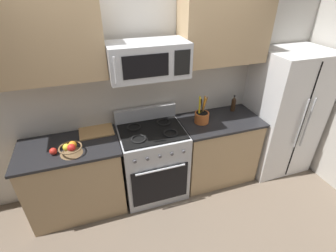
{
  "coord_description": "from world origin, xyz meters",
  "views": [
    {
      "loc": [
        -0.57,
        -1.69,
        2.44
      ],
      "look_at": [
        0.16,
        0.51,
        1.03
      ],
      "focal_mm": 26.29,
      "sensor_mm": 36.0,
      "label": 1
    }
  ],
  "objects_px": {
    "fruit_basket": "(71,149)",
    "cutting_board": "(96,131)",
    "microwave": "(148,60)",
    "bottle_soy": "(233,104)",
    "range_oven": "(153,161)",
    "utensil_crock": "(202,117)",
    "refrigerator": "(282,113)",
    "apple_loose": "(53,151)"
  },
  "relations": [
    {
      "from": "utensil_crock",
      "to": "fruit_basket",
      "type": "bearing_deg",
      "value": -174.32
    },
    {
      "from": "refrigerator",
      "to": "bottle_soy",
      "type": "distance_m",
      "value": 0.72
    },
    {
      "from": "fruit_basket",
      "to": "range_oven",
      "type": "bearing_deg",
      "value": 8.45
    },
    {
      "from": "apple_loose",
      "to": "cutting_board",
      "type": "distance_m",
      "value": 0.53
    },
    {
      "from": "refrigerator",
      "to": "bottle_soy",
      "type": "height_order",
      "value": "refrigerator"
    },
    {
      "from": "range_oven",
      "to": "microwave",
      "type": "bearing_deg",
      "value": 90.01
    },
    {
      "from": "fruit_basket",
      "to": "apple_loose",
      "type": "height_order",
      "value": "fruit_basket"
    },
    {
      "from": "apple_loose",
      "to": "bottle_soy",
      "type": "height_order",
      "value": "bottle_soy"
    },
    {
      "from": "range_oven",
      "to": "fruit_basket",
      "type": "relative_size",
      "value": 4.73
    },
    {
      "from": "microwave",
      "to": "range_oven",
      "type": "bearing_deg",
      "value": -89.99
    },
    {
      "from": "range_oven",
      "to": "refrigerator",
      "type": "xyz_separation_m",
      "value": [
        1.84,
        -0.02,
        0.38
      ]
    },
    {
      "from": "microwave",
      "to": "fruit_basket",
      "type": "distance_m",
      "value": 1.19
    },
    {
      "from": "microwave",
      "to": "apple_loose",
      "type": "bearing_deg",
      "value": -173.27
    },
    {
      "from": "microwave",
      "to": "bottle_soy",
      "type": "bearing_deg",
      "value": 6.91
    },
    {
      "from": "cutting_board",
      "to": "apple_loose",
      "type": "bearing_deg",
      "value": -146.64
    },
    {
      "from": "range_oven",
      "to": "utensil_crock",
      "type": "xyz_separation_m",
      "value": [
        0.64,
        0.02,
        0.51
      ]
    },
    {
      "from": "cutting_board",
      "to": "bottle_soy",
      "type": "distance_m",
      "value": 1.77
    },
    {
      "from": "refrigerator",
      "to": "range_oven",
      "type": "bearing_deg",
      "value": 179.46
    },
    {
      "from": "fruit_basket",
      "to": "cutting_board",
      "type": "distance_m",
      "value": 0.42
    },
    {
      "from": "microwave",
      "to": "apple_loose",
      "type": "distance_m",
      "value": 1.32
    },
    {
      "from": "apple_loose",
      "to": "fruit_basket",
      "type": "bearing_deg",
      "value": -11.28
    },
    {
      "from": "range_oven",
      "to": "refrigerator",
      "type": "height_order",
      "value": "refrigerator"
    },
    {
      "from": "range_oven",
      "to": "bottle_soy",
      "type": "bearing_deg",
      "value": 8.21
    },
    {
      "from": "refrigerator",
      "to": "cutting_board",
      "type": "xyz_separation_m",
      "value": [
        -2.44,
        0.21,
        0.07
      ]
    },
    {
      "from": "range_oven",
      "to": "apple_loose",
      "type": "bearing_deg",
      "value": -174.74
    },
    {
      "from": "range_oven",
      "to": "utensil_crock",
      "type": "height_order",
      "value": "utensil_crock"
    },
    {
      "from": "microwave",
      "to": "utensil_crock",
      "type": "relative_size",
      "value": 2.33
    },
    {
      "from": "utensil_crock",
      "to": "apple_loose",
      "type": "distance_m",
      "value": 1.69
    },
    {
      "from": "refrigerator",
      "to": "microwave",
      "type": "bearing_deg",
      "value": 178.62
    },
    {
      "from": "fruit_basket",
      "to": "apple_loose",
      "type": "distance_m",
      "value": 0.17
    },
    {
      "from": "apple_loose",
      "to": "range_oven",
      "type": "bearing_deg",
      "value": 5.26
    },
    {
      "from": "utensil_crock",
      "to": "range_oven",
      "type": "bearing_deg",
      "value": -178.17
    },
    {
      "from": "bottle_soy",
      "to": "apple_loose",
      "type": "bearing_deg",
      "value": -173.18
    },
    {
      "from": "range_oven",
      "to": "apple_loose",
      "type": "distance_m",
      "value": 1.15
    },
    {
      "from": "refrigerator",
      "to": "microwave",
      "type": "xyz_separation_m",
      "value": [
        -1.84,
        0.04,
        0.89
      ]
    },
    {
      "from": "fruit_basket",
      "to": "bottle_soy",
      "type": "relative_size",
      "value": 1.06
    },
    {
      "from": "microwave",
      "to": "refrigerator",
      "type": "bearing_deg",
      "value": -1.38
    },
    {
      "from": "microwave",
      "to": "utensil_crock",
      "type": "bearing_deg",
      "value": -0.59
    },
    {
      "from": "cutting_board",
      "to": "bottle_soy",
      "type": "height_order",
      "value": "bottle_soy"
    },
    {
      "from": "utensil_crock",
      "to": "cutting_board",
      "type": "height_order",
      "value": "utensil_crock"
    },
    {
      "from": "range_oven",
      "to": "bottle_soy",
      "type": "xyz_separation_m",
      "value": [
        1.16,
        0.17,
        0.54
      ]
    },
    {
      "from": "cutting_board",
      "to": "utensil_crock",
      "type": "bearing_deg",
      "value": -7.89
    }
  ]
}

